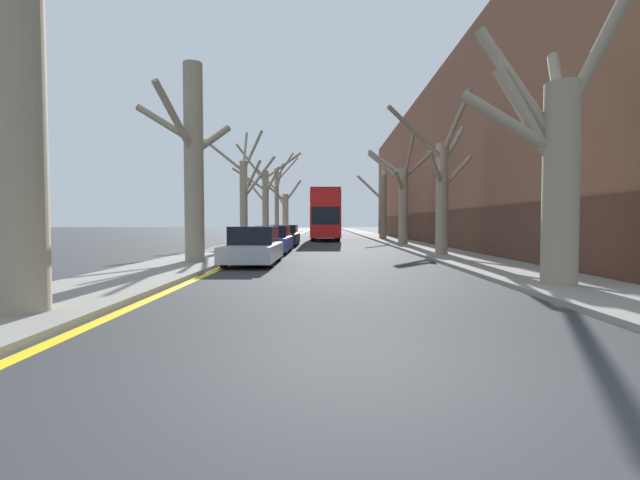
% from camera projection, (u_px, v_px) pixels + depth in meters
% --- Properties ---
extents(ground_plane, '(300.00, 300.00, 0.00)m').
position_uv_depth(ground_plane, '(360.00, 383.00, 4.05)').
color(ground_plane, '#2B2D30').
extents(sidewalk_left, '(2.89, 120.00, 0.12)m').
position_uv_depth(sidewalk_left, '(284.00, 235.00, 54.06)').
color(sidewalk_left, gray).
rests_on(sidewalk_left, ground).
extents(sidewalk_right, '(2.89, 120.00, 0.12)m').
position_uv_depth(sidewalk_right, '(370.00, 235.00, 53.96)').
color(sidewalk_right, gray).
rests_on(sidewalk_right, ground).
extents(building_facade_right, '(10.08, 47.66, 11.21)m').
position_uv_depth(building_facade_right, '(484.00, 170.00, 32.67)').
color(building_facade_right, brown).
rests_on(building_facade_right, ground).
extents(kerb_line_stripe, '(0.24, 120.00, 0.01)m').
position_uv_depth(kerb_line_stripe, '(297.00, 235.00, 54.05)').
color(kerb_line_stripe, yellow).
rests_on(kerb_line_stripe, ground).
extents(street_tree_left_0, '(3.32, 2.45, 10.07)m').
position_uv_depth(street_tree_left_0, '(10.00, 47.00, 6.49)').
color(street_tree_left_0, gray).
rests_on(street_tree_left_0, ground).
extents(street_tree_left_1, '(3.18, 3.35, 7.22)m').
position_uv_depth(street_tree_left_1, '(193.00, 161.00, 15.35)').
color(street_tree_left_1, gray).
rests_on(street_tree_left_1, ground).
extents(street_tree_left_2, '(3.93, 3.11, 7.11)m').
position_uv_depth(street_tree_left_2, '(244.00, 194.00, 24.28)').
color(street_tree_left_2, gray).
rests_on(street_tree_left_2, ground).
extents(street_tree_left_3, '(5.38, 2.04, 7.73)m').
position_uv_depth(street_tree_left_3, '(264.00, 198.00, 33.85)').
color(street_tree_left_3, gray).
rests_on(street_tree_left_3, ground).
extents(street_tree_left_4, '(4.09, 2.92, 8.13)m').
position_uv_depth(street_tree_left_4, '(277.00, 198.00, 42.57)').
color(street_tree_left_4, gray).
rests_on(street_tree_left_4, ground).
extents(street_tree_left_5, '(4.10, 4.08, 6.75)m').
position_uv_depth(street_tree_left_5, '(285.00, 211.00, 51.79)').
color(street_tree_left_5, gray).
rests_on(street_tree_left_5, ground).
extents(street_tree_right_0, '(3.36, 2.30, 6.48)m').
position_uv_depth(street_tree_right_0, '(555.00, 162.00, 9.74)').
color(street_tree_right_0, gray).
rests_on(street_tree_right_0, ground).
extents(street_tree_right_1, '(4.03, 2.30, 7.07)m').
position_uv_depth(street_tree_right_1, '(442.00, 188.00, 19.17)').
color(street_tree_right_1, gray).
rests_on(street_tree_right_1, ground).
extents(street_tree_right_2, '(3.77, 3.88, 7.26)m').
position_uv_depth(street_tree_right_2, '(402.00, 196.00, 28.64)').
color(street_tree_right_2, gray).
rests_on(street_tree_right_2, ground).
extents(street_tree_right_3, '(3.02, 2.23, 7.17)m').
position_uv_depth(street_tree_right_3, '(382.00, 203.00, 39.09)').
color(street_tree_right_3, gray).
rests_on(street_tree_right_3, ground).
extents(double_decker_bus, '(2.47, 10.26, 4.34)m').
position_uv_depth(double_decker_bus, '(325.00, 213.00, 38.17)').
color(double_decker_bus, red).
rests_on(double_decker_bus, ground).
extents(parked_car_0, '(1.79, 4.23, 1.39)m').
position_uv_depth(parked_car_0, '(254.00, 246.00, 15.75)').
color(parked_car_0, '#9EA3AD').
rests_on(parked_car_0, ground).
extents(parked_car_1, '(1.74, 4.53, 1.39)m').
position_uv_depth(parked_car_1, '(273.00, 240.00, 21.60)').
color(parked_car_1, navy).
rests_on(parked_car_1, ground).
extents(parked_car_2, '(1.78, 4.49, 1.40)m').
position_uv_depth(parked_car_2, '(285.00, 236.00, 28.16)').
color(parked_car_2, black).
rests_on(parked_car_2, ground).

